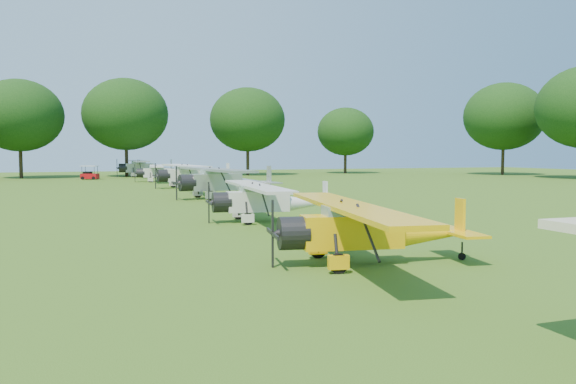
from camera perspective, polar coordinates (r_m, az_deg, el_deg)
name	(u,v)px	position (r m, az deg, el deg)	size (l,w,h in m)	color
ground	(289,235)	(21.50, 0.11, -4.36)	(160.00, 160.00, 0.00)	#2F4B12
tree_belt	(372,29)	(23.41, 8.54, 16.04)	(137.36, 130.27, 14.52)	black
aircraft_2	(367,226)	(15.95, 8.04, -3.40)	(5.97, 9.45, 1.86)	#EDB20A
aircraft_3	(267,198)	(25.62, -2.12, -0.60)	(5.87, 9.35, 1.84)	silver
aircraft_4	(223,179)	(38.75, -6.58, 1.31)	(7.27, 11.54, 2.27)	#B9B9BD
aircraft_5	(192,173)	(51.01, -9.75, 1.90)	(7.16, 11.40, 2.24)	silver
aircraft_6	(162,171)	(62.33, -12.72, 2.06)	(6.16, 9.80, 1.93)	silver
aircraft_7	(144,166)	(76.06, -14.44, 2.54)	(7.42, 11.78, 2.33)	#B9B9BD
golf_cart	(89,175)	(69.90, -19.52, 1.65)	(2.17, 1.77, 1.62)	#AF0C11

